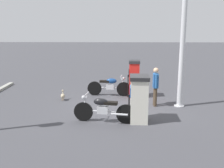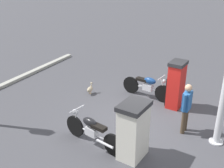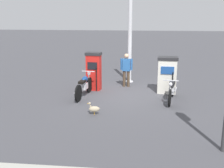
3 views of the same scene
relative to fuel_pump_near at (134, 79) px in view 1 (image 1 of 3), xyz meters
name	(u,v)px [view 1 (image 1 of 3)]	position (x,y,z in m)	size (l,w,h in m)	color
ground_plane	(122,107)	(0.54, 1.61, -0.86)	(120.00, 120.00, 0.00)	#424247
fuel_pump_near	(134,79)	(0.00, 0.00, 0.00)	(0.56, 0.69, 1.69)	red
fuel_pump_far	(139,98)	(0.00, 3.22, -0.06)	(0.69, 0.87, 1.57)	silver
motorcycle_near_pump	(110,86)	(1.13, -0.15, -0.38)	(2.05, 0.56, 0.97)	black
motorcycle_far_pump	(103,109)	(1.18, 3.37, -0.39)	(2.09, 0.63, 0.97)	black
attendant_person	(156,84)	(-0.79, 1.38, 0.03)	(0.21, 0.57, 1.56)	#473828
wandering_duck	(63,96)	(3.16, 0.72, -0.65)	(0.24, 0.44, 0.44)	tan
canopy_support_pole	(182,53)	(-1.77, 1.43, 1.30)	(0.40, 0.40, 4.48)	silver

